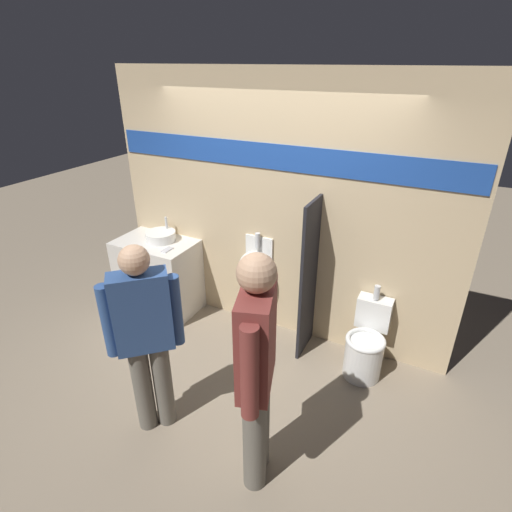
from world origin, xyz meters
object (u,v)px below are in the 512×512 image
cell_phone (167,250)px  person_with_lanyard (257,367)px  toilet (366,346)px  person_in_vest (145,335)px  sink_basin (161,236)px  urinal_near_counter (254,270)px

cell_phone → person_with_lanyard: 2.18m
toilet → person_with_lanyard: person_with_lanyard is taller
cell_phone → person_in_vest: (0.80, -1.28, 0.02)m
toilet → person_with_lanyard: bearing=-107.7°
sink_basin → toilet: bearing=-1.6°
toilet → person_with_lanyard: 1.63m
person_in_vest → person_with_lanyard: size_ratio=0.91×
sink_basin → person_with_lanyard: 2.46m
urinal_near_counter → person_in_vest: size_ratio=0.69×
cell_phone → toilet: bearing=2.8°
sink_basin → toilet: 2.50m
toilet → person_with_lanyard: (-0.45, -1.41, 0.69)m
sink_basin → urinal_near_counter: sink_basin is taller
urinal_near_counter → person_in_vest: (-0.11, -1.54, 0.16)m
cell_phone → person_in_vest: bearing=-57.9°
urinal_near_counter → sink_basin: bearing=-175.6°
cell_phone → person_in_vest: 1.51m
cell_phone → sink_basin: bearing=141.9°
urinal_near_counter → cell_phone: bearing=-164.1°
urinal_near_counter → person_with_lanyard: size_ratio=0.63×
urinal_near_counter → toilet: 1.36m
person_with_lanyard → urinal_near_counter: bearing=9.5°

